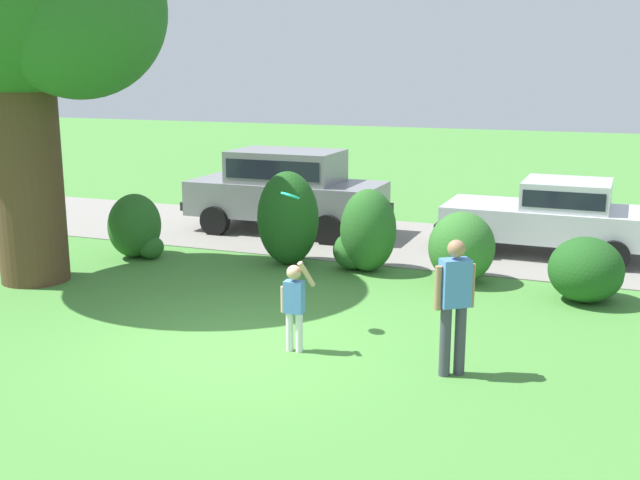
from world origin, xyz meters
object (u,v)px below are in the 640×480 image
at_px(frisbee, 290,195).
at_px(adult_onlooker, 454,300).
at_px(parked_suv, 286,187).
at_px(child_thrower, 294,301).
at_px(parked_sedan, 554,214).

distance_m(frisbee, adult_onlooker, 2.91).
relative_size(parked_suv, frisbee, 15.86).
bearing_deg(frisbee, adult_onlooker, -18.89).
bearing_deg(adult_onlooker, frisbee, 161.11).
xyz_separation_m(parked_suv, adult_onlooker, (5.39, -7.10, -0.09)).
bearing_deg(child_thrower, parked_suv, 114.54).
xyz_separation_m(child_thrower, adult_onlooker, (2.16, -0.03, 0.27)).
bearing_deg(child_thrower, parked_sedan, 68.29).
relative_size(parked_suv, adult_onlooker, 2.70).
relative_size(parked_sedan, frisbee, 14.94).
distance_m(parked_suv, child_thrower, 7.78).
xyz_separation_m(parked_sedan, child_thrower, (-2.79, -7.00, -0.13)).
bearing_deg(parked_sedan, parked_suv, 179.37).
height_order(parked_sedan, adult_onlooker, adult_onlooker).
xyz_separation_m(parked_sedan, parked_suv, (-6.02, 0.07, 0.23)).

